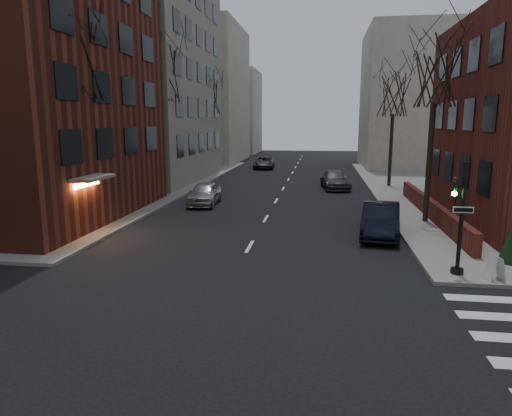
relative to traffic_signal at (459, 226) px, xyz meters
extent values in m
plane|color=black|center=(-7.94, -8.99, -1.91)|extent=(160.00, 160.00, 0.00)
cube|color=gray|center=(-24.94, 25.01, 12.09)|extent=(18.00, 18.00, 28.00)
cube|color=#5B241A|center=(1.36, 10.01, -1.26)|extent=(0.35, 16.00, 1.00)
cube|color=beige|center=(-22.94, 46.01, 7.09)|extent=(14.00, 16.00, 18.00)
cube|color=beige|center=(7.06, 41.01, 6.09)|extent=(14.00, 14.00, 16.00)
cube|color=beige|center=(-20.94, 63.01, 5.09)|extent=(10.00, 12.00, 14.00)
cylinder|color=black|center=(0.06, 0.01, 0.24)|extent=(0.14, 0.14, 4.00)
cylinder|color=black|center=(0.06, 0.01, -1.66)|extent=(0.44, 0.44, 0.20)
imported|color=black|center=(-0.19, 0.01, 1.09)|extent=(0.16, 0.20, 1.00)
sphere|color=#19FF4C|center=(-0.26, -0.04, 1.14)|extent=(0.18, 0.18, 0.18)
cube|color=white|center=(0.06, -0.11, 0.59)|extent=(0.70, 0.03, 0.22)
cylinder|color=#2D231C|center=(-16.74, 5.01, 1.57)|extent=(0.28, 0.28, 6.65)
cylinder|color=#2D231C|center=(-16.74, 17.01, 1.74)|extent=(0.28, 0.28, 7.00)
cylinder|color=#2D231C|center=(-16.74, 31.01, 1.39)|extent=(0.28, 0.28, 6.30)
cylinder|color=#2D231C|center=(0.86, 9.01, 1.39)|extent=(0.28, 0.28, 6.30)
cylinder|color=#2D231C|center=(0.86, 23.01, 1.22)|extent=(0.28, 0.28, 5.95)
cylinder|color=black|center=(-16.14, 13.01, 1.24)|extent=(0.12, 0.12, 6.00)
sphere|color=#FFA54C|center=(-16.14, 13.01, 4.34)|extent=(0.36, 0.36, 0.36)
cylinder|color=black|center=(-16.14, 33.01, 1.24)|extent=(0.12, 0.12, 6.00)
sphere|color=#FFA54C|center=(-16.14, 33.01, 4.34)|extent=(0.36, 0.36, 0.36)
imported|color=black|center=(-1.93, 5.79, -1.10)|extent=(2.36, 5.10, 1.62)
imported|color=#A9AAAF|center=(-12.54, 12.89, -1.15)|extent=(1.99, 4.52, 1.51)
imported|color=#3A3A3F|center=(-3.67, 21.54, -1.18)|extent=(2.66, 5.26, 1.46)
imported|color=#3B3A3F|center=(-11.55, 36.95, -1.20)|extent=(2.70, 5.24, 1.41)
cube|color=silver|center=(1.15, -0.49, -1.35)|extent=(0.46, 0.57, 0.82)
camera|label=1|loc=(-4.86, -16.46, 3.62)|focal=32.00mm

